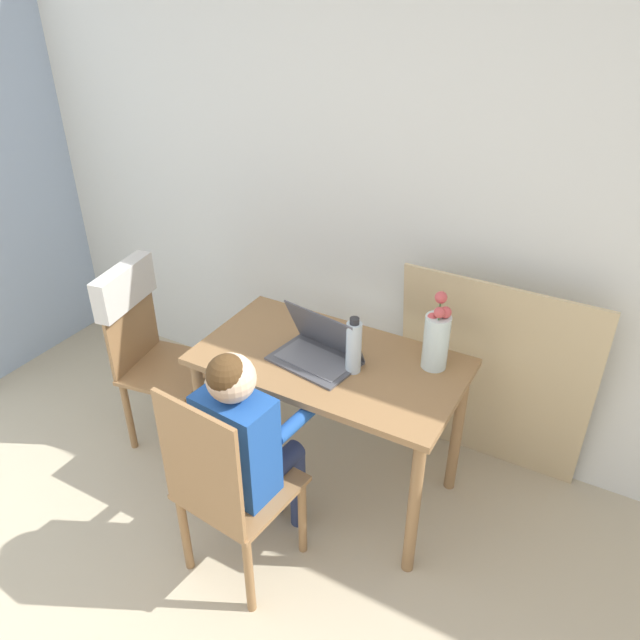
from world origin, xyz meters
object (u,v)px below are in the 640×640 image
object	(u,v)px
laptop	(319,348)
flower_vase	(436,337)
chair_spare	(143,329)
person_seated	(246,435)
water_bottle	(354,347)
chair_occupied	(227,489)

from	to	relation	value
laptop	flower_vase	bearing A→B (deg)	32.23
laptop	flower_vase	xyz separation A→B (m)	(0.45, 0.19, 0.09)
chair_spare	laptop	bearing A→B (deg)	-95.13
laptop	person_seated	bearing A→B (deg)	-86.47
water_bottle	chair_spare	bearing A→B (deg)	-176.55
person_seated	water_bottle	xyz separation A→B (m)	(0.21, 0.47, 0.20)
water_bottle	flower_vase	bearing A→B (deg)	34.55
person_seated	flower_vase	distance (m)	0.86
laptop	water_bottle	distance (m)	0.18
chair_occupied	laptop	size ratio (longest dim) A/B	2.43
chair_spare	flower_vase	world-z (taller)	flower_vase
chair_occupied	chair_spare	size ratio (longest dim) A/B	0.99
chair_spare	water_bottle	distance (m)	1.13
chair_spare	flower_vase	bearing A→B (deg)	-88.89
person_seated	water_bottle	world-z (taller)	person_seated
chair_spare	chair_occupied	bearing A→B (deg)	-130.53
chair_occupied	laptop	distance (m)	0.68
person_seated	water_bottle	bearing A→B (deg)	-108.57
person_seated	water_bottle	distance (m)	0.56
chair_occupied	flower_vase	bearing A→B (deg)	-116.84
chair_spare	water_bottle	bearing A→B (deg)	-96.02
laptop	water_bottle	xyz separation A→B (m)	(0.17, -0.00, 0.07)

